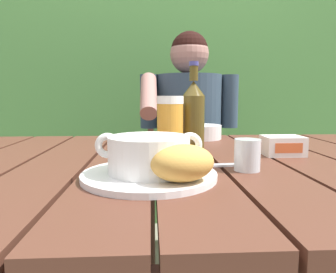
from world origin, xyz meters
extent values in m
cube|color=#4F2B1E|center=(-0.31, 0.00, 0.75)|extent=(0.15, 0.97, 0.04)
cube|color=#4F2B1E|center=(-0.16, 0.00, 0.75)|extent=(0.15, 0.97, 0.04)
cube|color=#4F2B1E|center=(0.00, 0.00, 0.75)|extent=(0.15, 0.97, 0.04)
cube|color=#4F2B1E|center=(0.16, 0.00, 0.75)|extent=(0.15, 0.97, 0.04)
cube|color=#4F2B1E|center=(0.31, 0.00, 0.75)|extent=(0.15, 0.97, 0.04)
cube|color=#4F2B1E|center=(0.00, 0.45, 0.69)|extent=(1.36, 0.03, 0.08)
cube|color=#4F2B1E|center=(-0.66, 0.44, 0.37)|extent=(0.06, 0.06, 0.73)
cube|color=#4F2B1E|center=(0.66, 0.44, 0.37)|extent=(0.06, 0.06, 0.73)
cube|color=#4A7F3E|center=(0.00, 1.69, 0.93)|extent=(3.48, 0.60, 1.85)
cylinder|color=#4C3823|center=(-0.57, 1.84, 0.92)|extent=(0.10, 0.10, 1.85)
cylinder|color=brown|center=(0.30, 0.66, 0.22)|extent=(0.04, 0.04, 0.44)
cylinder|color=brown|center=(-0.08, 0.66, 0.22)|extent=(0.04, 0.04, 0.44)
cylinder|color=brown|center=(0.30, 1.06, 0.22)|extent=(0.04, 0.04, 0.44)
cylinder|color=brown|center=(-0.08, 1.06, 0.22)|extent=(0.04, 0.04, 0.44)
cube|color=brown|center=(0.11, 0.86, 0.45)|extent=(0.42, 0.43, 0.02)
cylinder|color=brown|center=(0.30, 1.06, 0.70)|extent=(0.04, 0.04, 0.52)
cylinder|color=brown|center=(-0.08, 1.06, 0.70)|extent=(0.04, 0.04, 0.52)
cube|color=brown|center=(0.11, 1.06, 0.63)|extent=(0.38, 0.02, 0.04)
cube|color=brown|center=(0.11, 1.06, 0.76)|extent=(0.38, 0.02, 0.04)
cube|color=brown|center=(0.11, 1.06, 0.89)|extent=(0.38, 0.02, 0.04)
cylinder|color=#2D3E4D|center=(0.19, 0.56, 0.23)|extent=(0.11, 0.11, 0.45)
cylinder|color=#2D3E4D|center=(0.19, 0.66, 0.51)|extent=(0.13, 0.40, 0.13)
cylinder|color=#2D3E4D|center=(0.02, 0.56, 0.23)|extent=(0.11, 0.11, 0.45)
cylinder|color=#2D3E4D|center=(0.02, 0.66, 0.51)|extent=(0.13, 0.40, 0.13)
cylinder|color=#2D3E4D|center=(0.11, 0.76, 0.77)|extent=(0.32, 0.32, 0.52)
sphere|color=#96675D|center=(0.11, 0.76, 1.13)|extent=(0.19, 0.19, 0.19)
sphere|color=black|center=(0.11, 0.76, 1.15)|extent=(0.18, 0.18, 0.18)
cylinder|color=#2D3E4D|center=(0.31, 0.74, 0.90)|extent=(0.08, 0.08, 0.26)
cylinder|color=#2D3E4D|center=(-0.09, 0.74, 0.90)|extent=(0.08, 0.08, 0.26)
cylinder|color=#96675D|center=(-0.09, 0.58, 0.93)|extent=(0.07, 0.25, 0.21)
cylinder|color=white|center=(-0.09, -0.18, 0.77)|extent=(0.27, 0.27, 0.01)
cylinder|color=white|center=(-0.09, -0.18, 0.81)|extent=(0.16, 0.16, 0.07)
cylinder|color=#CA6C2B|center=(-0.09, -0.18, 0.83)|extent=(0.14, 0.14, 0.01)
torus|color=white|center=(-0.17, -0.18, 0.83)|extent=(0.05, 0.01, 0.05)
torus|color=white|center=(-0.01, -0.18, 0.83)|extent=(0.05, 0.01, 0.05)
ellipsoid|color=gold|center=(-0.03, -0.25, 0.81)|extent=(0.14, 0.12, 0.07)
cylinder|color=orange|center=(-0.03, 0.06, 0.84)|extent=(0.07, 0.07, 0.14)
cylinder|color=white|center=(-0.03, 0.06, 0.92)|extent=(0.07, 0.07, 0.02)
cylinder|color=#4A3C15|center=(0.04, 0.10, 0.85)|extent=(0.06, 0.06, 0.16)
cone|color=#4A3C15|center=(0.04, 0.10, 0.95)|extent=(0.06, 0.06, 0.04)
cylinder|color=#4A3C15|center=(0.04, 0.10, 0.99)|extent=(0.02, 0.02, 0.04)
cylinder|color=#3D3B7F|center=(0.04, 0.10, 1.02)|extent=(0.03, 0.03, 0.01)
cylinder|color=silver|center=(0.13, -0.13, 0.80)|extent=(0.06, 0.06, 0.07)
cube|color=white|center=(0.28, 0.04, 0.79)|extent=(0.11, 0.08, 0.05)
cube|color=#DB5E2F|center=(0.28, 0.00, 0.79)|extent=(0.07, 0.00, 0.03)
cube|color=silver|center=(0.09, -0.09, 0.77)|extent=(0.13, 0.03, 0.00)
cube|color=black|center=(0.02, -0.09, 0.77)|extent=(0.07, 0.03, 0.01)
cylinder|color=white|center=(0.11, 0.38, 0.79)|extent=(0.15, 0.15, 0.05)
camera|label=1|loc=(-0.08, -0.78, 0.93)|focal=33.15mm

